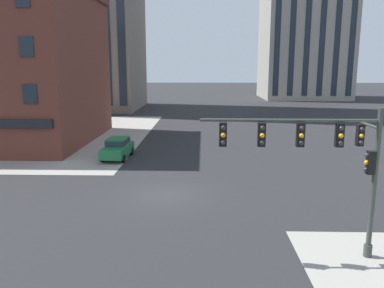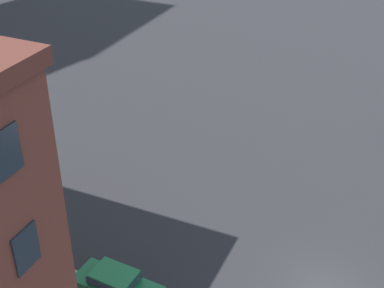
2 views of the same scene
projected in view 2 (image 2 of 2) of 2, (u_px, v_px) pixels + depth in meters
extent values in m
cube|color=#1E6B3D|center=(114.00, 277.00, 26.57)|extent=(1.62, 2.20, 0.60)
cube|color=#232D38|center=(114.00, 277.00, 26.57)|extent=(1.66, 2.29, 0.40)
cylinder|color=black|center=(105.00, 274.00, 28.23)|extent=(0.26, 0.65, 0.64)
cube|color=#1E2833|center=(26.00, 249.00, 17.27)|extent=(1.10, 0.08, 1.50)
cube|color=#1E2833|center=(7.00, 153.00, 15.44)|extent=(1.10, 0.08, 1.50)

